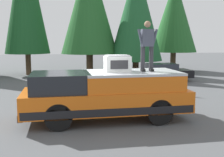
{
  "coord_description": "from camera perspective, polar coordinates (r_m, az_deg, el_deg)",
  "views": [
    {
      "loc": [
        -9.52,
        1.06,
        2.71
      ],
      "look_at": [
        0.13,
        -0.77,
        1.35
      ],
      "focal_mm": 44.81,
      "sensor_mm": 36.0,
      "label": 1
    }
  ],
  "objects": [
    {
      "name": "conifer_far_left",
      "position": [
        25.08,
        12.6,
        12.44
      ],
      "size": [
        3.92,
        3.92,
        7.92
      ],
      "color": "#4C3826",
      "rests_on": "ground"
    },
    {
      "name": "person_on_truck_bed",
      "position": [
        9.58,
        7.21,
        6.87
      ],
      "size": [
        0.29,
        0.72,
        1.69
      ],
      "color": "#333338",
      "rests_on": "pickup_truck"
    },
    {
      "name": "conifer_center_left",
      "position": [
        22.77,
        -4.71,
        14.97
      ],
      "size": [
        4.5,
        4.5,
        9.45
      ],
      "color": "#4C3826",
      "rests_on": "ground"
    },
    {
      "name": "ground_plane",
      "position": [
        9.96,
        -4.25,
        -7.93
      ],
      "size": [
        90.0,
        90.0,
        0.0
      ],
      "primitive_type": "plane",
      "color": "#4C4F51"
    },
    {
      "name": "conifer_left",
      "position": [
        22.46,
        4.97,
        13.31
      ],
      "size": [
        4.16,
        4.16,
        8.61
      ],
      "color": "#4C3826",
      "rests_on": "ground"
    },
    {
      "name": "compressor_unit",
      "position": [
        9.41,
        1.09,
        3.1
      ],
      "size": [
        0.65,
        0.84,
        0.56
      ],
      "color": "silver",
      "rests_on": "pickup_truck"
    },
    {
      "name": "pickup_truck",
      "position": [
        9.46,
        -1.18,
        -3.32
      ],
      "size": [
        2.01,
        5.54,
        1.65
      ],
      "color": "orange",
      "rests_on": "ground"
    },
    {
      "name": "parked_car_black",
      "position": [
        18.81,
        9.85,
        1.27
      ],
      "size": [
        1.64,
        4.1,
        1.16
      ],
      "color": "black",
      "rests_on": "ground"
    }
  ]
}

